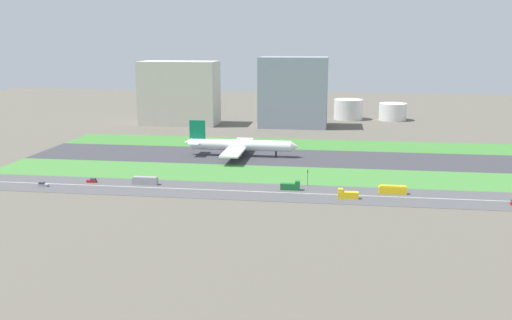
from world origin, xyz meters
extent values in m
plane|color=#5B564C|center=(0.00, 0.00, 0.00)|extent=(800.00, 800.00, 0.00)
cube|color=#38383D|center=(0.00, 0.00, 0.05)|extent=(280.00, 46.00, 0.10)
cube|color=#3D7A33|center=(0.00, 41.00, 0.05)|extent=(280.00, 36.00, 0.10)
cube|color=#427F38|center=(0.00, -41.00, 0.05)|extent=(280.00, 36.00, 0.10)
cube|color=#4C4C4F|center=(0.00, -73.00, 0.05)|extent=(280.00, 28.00, 0.10)
cube|color=silver|center=(0.00, -73.00, 0.11)|extent=(266.00, 0.50, 0.01)
cylinder|color=white|center=(-22.59, 0.00, 6.30)|extent=(56.00, 6.00, 6.00)
cone|color=white|center=(7.41, 0.00, 6.30)|extent=(4.00, 5.70, 5.70)
cone|color=white|center=(-53.09, 0.00, 7.10)|extent=(5.00, 5.40, 5.40)
cube|color=#0C724C|center=(-47.59, 0.00, 14.30)|extent=(9.00, 0.80, 11.00)
cube|color=white|center=(-48.59, 0.00, 7.30)|extent=(6.00, 16.00, 0.60)
cube|color=white|center=(-24.59, 15.00, 5.10)|extent=(10.00, 26.00, 1.00)
cylinder|color=gray|center=(-23.59, 9.00, 2.90)|extent=(5.00, 3.20, 3.20)
cube|color=white|center=(-24.59, -15.00, 5.10)|extent=(10.00, 26.00, 1.00)
cylinder|color=gray|center=(-23.59, -9.00, 2.90)|extent=(5.00, 3.20, 3.20)
cylinder|color=black|center=(-2.99, 0.00, 1.70)|extent=(1.00, 1.00, 3.20)
cylinder|color=black|center=(-26.59, 3.50, 1.70)|extent=(1.00, 1.00, 3.20)
cylinder|color=black|center=(-26.59, -3.50, 1.70)|extent=(1.00, 1.00, 3.20)
cube|color=#B2191E|center=(-80.56, -68.00, 0.65)|extent=(4.40, 1.80, 1.10)
cube|color=#333D4C|center=(-79.76, -68.00, 1.65)|extent=(2.20, 1.66, 0.90)
cube|color=#99999E|center=(-55.08, -68.00, 1.60)|extent=(11.60, 2.50, 3.00)
cube|color=#99999E|center=(-54.98, -68.00, 3.35)|extent=(10.80, 2.30, 0.50)
cube|color=yellow|center=(54.04, -68.00, 1.60)|extent=(11.60, 2.50, 3.00)
cube|color=yellow|center=(54.14, -68.00, 3.35)|extent=(10.80, 2.30, 0.50)
cube|color=#99999E|center=(-98.69, -78.00, 0.65)|extent=(4.40, 1.80, 1.10)
cube|color=#333D4C|center=(-99.49, -78.00, 1.65)|extent=(2.20, 1.66, 0.90)
cube|color=yellow|center=(35.21, -78.00, 1.50)|extent=(8.40, 2.50, 2.80)
cube|color=yellow|center=(32.01, -78.00, 3.50)|extent=(2.00, 2.30, 1.20)
cube|color=#19662D|center=(10.48, -68.00, 1.50)|extent=(8.40, 2.50, 2.80)
cube|color=#19662D|center=(13.68, -68.00, 3.50)|extent=(2.00, 2.30, 1.20)
cylinder|color=#4C4C51|center=(17.61, -60.00, 3.10)|extent=(0.24, 0.24, 6.00)
cube|color=black|center=(17.61, -60.00, 6.70)|extent=(0.36, 0.36, 1.20)
sphere|color=#19D826|center=(17.61, -60.20, 7.00)|extent=(0.24, 0.24, 0.24)
cube|color=beige|center=(-90.00, 114.00, 24.04)|extent=(58.48, 29.49, 48.09)
cube|color=gray|center=(-2.38, 114.00, 25.82)|extent=(50.12, 31.10, 51.63)
cylinder|color=silver|center=(1.34, 159.00, 6.06)|extent=(24.34, 24.34, 12.13)
cylinder|color=silver|center=(39.52, 159.00, 8.15)|extent=(23.26, 23.26, 16.29)
cylinder|color=silver|center=(75.11, 159.00, 6.83)|extent=(21.97, 21.97, 13.65)
camera|label=1|loc=(28.92, -301.50, 63.96)|focal=39.05mm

